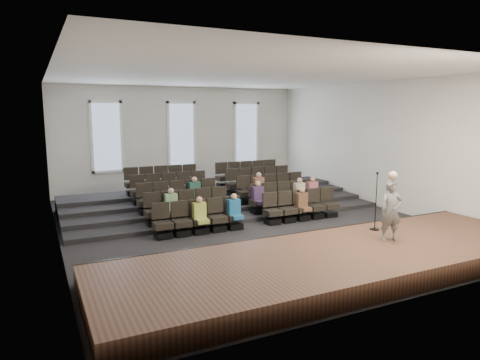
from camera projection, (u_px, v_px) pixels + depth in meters
name	position (u px, v px, depth m)	size (l,w,h in m)	color
ground	(246.00, 222.00, 14.90)	(14.00, 14.00, 0.00)	black
ceiling	(246.00, 75.00, 14.11)	(12.00, 14.00, 0.02)	white
wall_back	(181.00, 139.00, 20.74)	(12.00, 0.04, 5.00)	silver
wall_front	(409.00, 180.00, 8.26)	(12.00, 0.04, 5.00)	silver
wall_left	(53.00, 159.00, 11.91)	(0.04, 14.00, 5.00)	silver
wall_right	(380.00, 145.00, 17.09)	(0.04, 14.00, 5.00)	silver
stage	(340.00, 261.00, 10.32)	(11.80, 3.60, 0.50)	#513522
stage_lip	(299.00, 241.00, 11.90)	(11.80, 0.06, 0.52)	black
risers	(212.00, 200.00, 17.68)	(11.80, 4.80, 0.60)	black
seating_rows	(228.00, 196.00, 16.16)	(6.80, 4.70, 1.67)	black
windows	(182.00, 135.00, 20.65)	(8.44, 0.10, 3.24)	white
audience	(250.00, 197.00, 15.21)	(6.05, 2.64, 1.10)	#A5B749
speaker	(391.00, 211.00, 11.00)	(0.57, 0.38, 1.57)	#63605E
mic_stand	(375.00, 213.00, 12.08)	(0.28, 0.28, 1.66)	black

